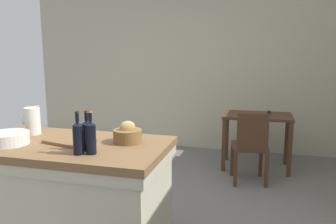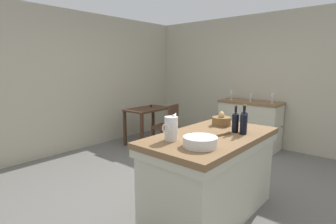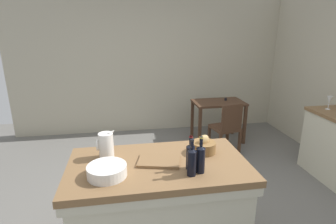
# 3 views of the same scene
# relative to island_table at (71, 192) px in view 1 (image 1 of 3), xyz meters

# --- Properties ---
(ground_plane) EXTENTS (6.76, 6.76, 0.00)m
(ground_plane) POSITION_rel_island_table_xyz_m (0.30, 0.60, -0.48)
(ground_plane) COLOR #66635E
(wall_back) EXTENTS (5.32, 0.12, 2.60)m
(wall_back) POSITION_rel_island_table_xyz_m (0.30, 3.20, 0.82)
(wall_back) COLOR #B2AA93
(wall_back) RESTS_ON ground
(island_table) EXTENTS (1.55, 0.86, 0.89)m
(island_table) POSITION_rel_island_table_xyz_m (0.00, 0.00, 0.00)
(island_table) COLOR brown
(island_table) RESTS_ON ground
(writing_desk) EXTENTS (0.91, 0.58, 0.79)m
(writing_desk) POSITION_rel_island_table_xyz_m (1.41, 2.38, 0.14)
(writing_desk) COLOR #472D1E
(writing_desk) RESTS_ON ground
(wooden_chair) EXTENTS (0.47, 0.47, 0.89)m
(wooden_chair) POSITION_rel_island_table_xyz_m (1.35, 1.78, -0.00)
(wooden_chair) COLOR #472D1E
(wooden_chair) RESTS_ON ground
(pitcher) EXTENTS (0.17, 0.13, 0.28)m
(pitcher) POSITION_rel_island_table_xyz_m (-0.45, 0.18, 0.53)
(pitcher) COLOR silver
(pitcher) RESTS_ON island_table
(wash_bowl) EXTENTS (0.31, 0.31, 0.09)m
(wash_bowl) POSITION_rel_island_table_xyz_m (-0.43, -0.15, 0.45)
(wash_bowl) COLOR silver
(wash_bowl) RESTS_ON island_table
(bread_basket) EXTENTS (0.22, 0.22, 0.17)m
(bread_basket) POSITION_rel_island_table_xyz_m (0.44, 0.14, 0.47)
(bread_basket) COLOR brown
(bread_basket) RESTS_ON island_table
(cutting_board) EXTENTS (0.41, 0.32, 0.02)m
(cutting_board) POSITION_rel_island_table_xyz_m (0.01, 0.01, 0.42)
(cutting_board) COLOR brown
(cutting_board) RESTS_ON island_table
(wine_bottle_dark) EXTENTS (0.07, 0.07, 0.31)m
(wine_bottle_dark) POSITION_rel_island_table_xyz_m (0.31, -0.21, 0.53)
(wine_bottle_dark) COLOR black
(wine_bottle_dark) RESTS_ON island_table
(wine_bottle_amber) EXTENTS (0.07, 0.07, 0.29)m
(wine_bottle_amber) POSITION_rel_island_table_xyz_m (0.24, -0.14, 0.53)
(wine_bottle_amber) COLOR black
(wine_bottle_amber) RESTS_ON island_table
(wine_bottle_green) EXTENTS (0.07, 0.07, 0.30)m
(wine_bottle_green) POSITION_rel_island_table_xyz_m (0.23, -0.25, 0.53)
(wine_bottle_green) COLOR black
(wine_bottle_green) RESTS_ON island_table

